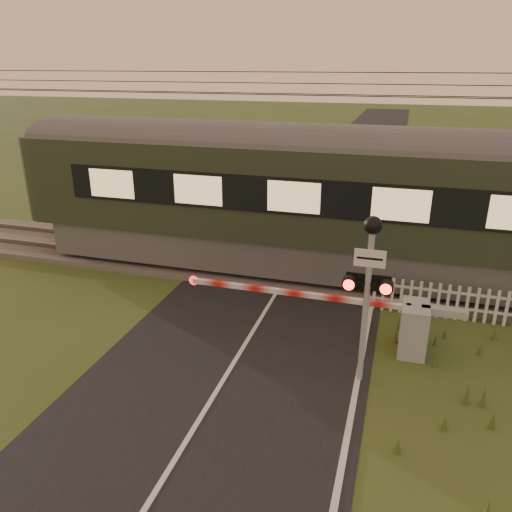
% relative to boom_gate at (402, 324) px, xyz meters
% --- Properties ---
extents(ground, '(160.00, 160.00, 0.00)m').
position_rel_boom_gate_xyz_m(ground, '(-3.56, -2.62, -0.68)').
color(ground, '#3A4A1C').
rests_on(ground, ground).
extents(road, '(6.00, 140.00, 0.03)m').
position_rel_boom_gate_xyz_m(road, '(-3.54, -2.85, -0.67)').
color(road, black).
rests_on(road, ground).
extents(track_bed, '(140.00, 3.40, 0.39)m').
position_rel_boom_gate_xyz_m(track_bed, '(-3.56, 3.88, -0.61)').
color(track_bed, '#47423D').
rests_on(track_bed, ground).
extents(overhead_wires, '(120.00, 0.62, 0.62)m').
position_rel_boom_gate_xyz_m(overhead_wires, '(-3.56, 3.88, 5.05)').
color(overhead_wires, black).
rests_on(overhead_wires, ground).
extents(boom_gate, '(6.71, 0.94, 1.25)m').
position_rel_boom_gate_xyz_m(boom_gate, '(0.00, 0.00, 0.00)').
color(boom_gate, gray).
rests_on(boom_gate, ground).
extents(crossing_signal, '(0.93, 0.37, 3.65)m').
position_rel_boom_gate_xyz_m(crossing_signal, '(-0.78, -1.49, 1.83)').
color(crossing_signal, gray).
rests_on(crossing_signal, ground).
extents(picket_fence, '(3.78, 0.08, 0.97)m').
position_rel_boom_gate_xyz_m(picket_fence, '(1.02, 1.99, -0.19)').
color(picket_fence, silver).
rests_on(picket_fence, ground).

